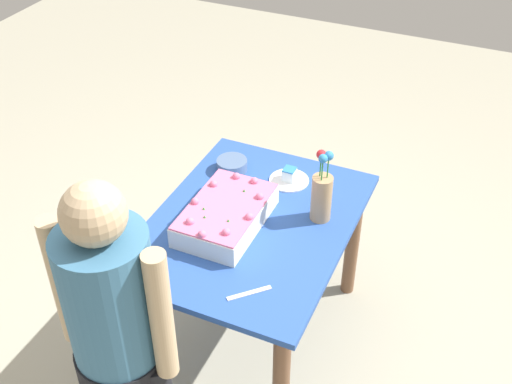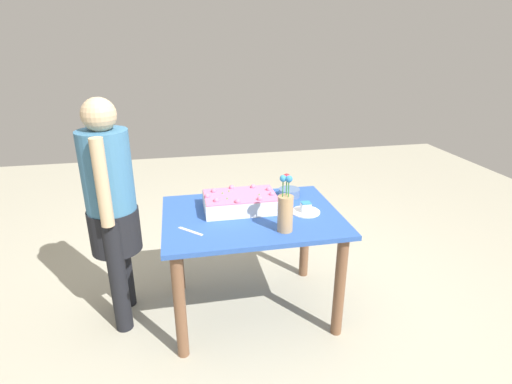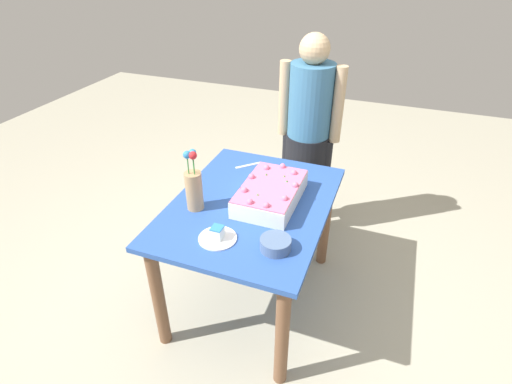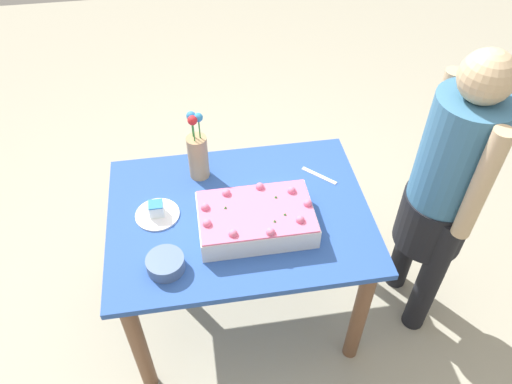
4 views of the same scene
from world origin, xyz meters
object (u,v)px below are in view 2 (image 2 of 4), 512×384
Objects in this scene: cake_knife at (190,231)px; person_standing at (111,202)px; flower_vase at (285,210)px; sheet_cake at (240,202)px; serving_plate_with_slice at (306,210)px; fruit_bowl at (289,193)px.

person_standing reaches higher than cake_knife.
person_standing is (1.01, -0.37, -0.01)m from flower_vase.
sheet_cake is at bearing -96.93° from cake_knife.
sheet_cake is at bearing -60.17° from flower_vase.
fruit_bowl is at bearing -84.27° from serving_plate_with_slice.
sheet_cake reaches higher than fruit_bowl.
cake_knife is 0.57m from flower_vase.
cake_knife is 0.12× the size of person_standing.
serving_plate_with_slice is 0.32m from flower_vase.
serving_plate_with_slice is 1.05× the size of cake_knife.
sheet_cake is at bearing -0.56° from person_standing.
serving_plate_with_slice is 0.76m from cake_knife.
serving_plate_with_slice is at bearing -124.97° from cake_knife.
cake_knife is at bearing -30.32° from person_standing.
cake_knife is (0.34, 0.27, -0.05)m from sheet_cake.
person_standing is (1.22, -0.14, 0.10)m from serving_plate_with_slice.
sheet_cake is 2.50× the size of serving_plate_with_slice.
cake_knife is at bearing -9.96° from flower_vase.
cake_knife is 0.83m from fruit_bowl.
person_standing is at bearing 7.02° from fruit_bowl.
serving_plate_with_slice is 1.27× the size of fruit_bowl.
fruit_bowl is at bearing -157.92° from sheet_cake.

